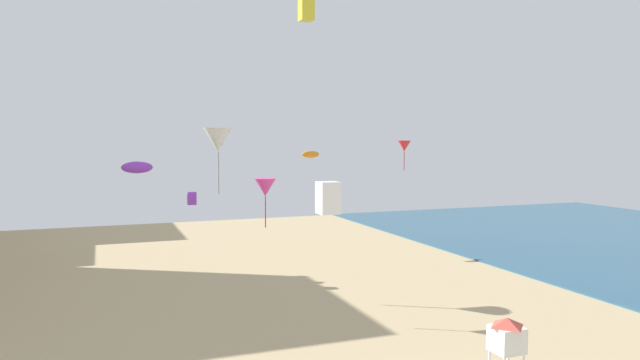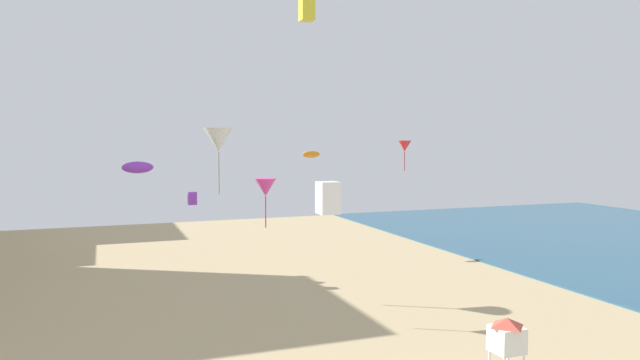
# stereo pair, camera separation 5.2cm
# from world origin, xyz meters

# --- Properties ---
(lifeguard_stand) EXTENTS (1.10, 1.10, 2.55)m
(lifeguard_stand) POSITION_xyz_m (10.54, 10.18, 1.84)
(lifeguard_stand) COLOR white
(lifeguard_stand) RESTS_ON ground
(kite_yellow_box) EXTENTS (0.93, 0.93, 1.46)m
(kite_yellow_box) POSITION_xyz_m (9.62, 30.86, 18.44)
(kite_yellow_box) COLOR yellow
(kite_white_delta) EXTENTS (1.72, 1.72, 3.92)m
(kite_white_delta) POSITION_xyz_m (2.49, 26.35, 9.42)
(kite_white_delta) COLOR white
(kite_white_box) EXTENTS (0.87, 0.87, 1.37)m
(kite_white_box) POSITION_xyz_m (5.01, 15.02, 6.96)
(kite_white_box) COLOR white
(kite_purple_parafoil) EXTENTS (2.10, 0.58, 0.82)m
(kite_purple_parafoil) POSITION_xyz_m (-1.69, 33.76, 7.56)
(kite_purple_parafoil) COLOR purple
(kite_magenta_delta) EXTENTS (1.12, 1.12, 2.56)m
(kite_magenta_delta) POSITION_xyz_m (3.89, 21.02, 6.98)
(kite_magenta_delta) COLOR #DB3D9E
(kite_orange_parafoil) EXTENTS (1.48, 0.41, 0.57)m
(kite_orange_parafoil) POSITION_xyz_m (11.90, 36.35, 8.28)
(kite_orange_parafoil) COLOR orange
(kite_purple_box) EXTENTS (0.54, 0.54, 0.85)m
(kite_purple_box) POSITION_xyz_m (1.54, 30.66, 5.61)
(kite_purple_box) COLOR purple
(kite_red_delta) EXTENTS (0.80, 0.80, 1.82)m
(kite_red_delta) POSITION_xyz_m (13.15, 23.13, 9.06)
(kite_red_delta) COLOR red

